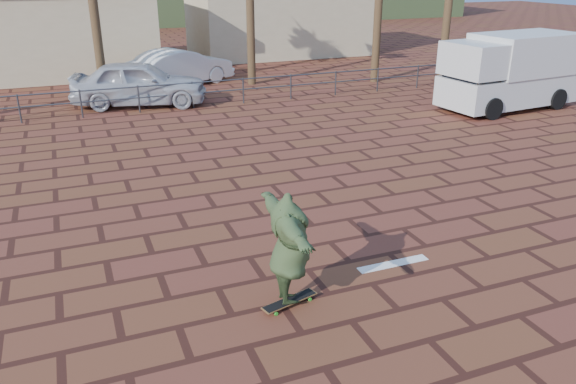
% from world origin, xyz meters
% --- Properties ---
extents(ground, '(120.00, 120.00, 0.00)m').
position_xyz_m(ground, '(0.00, 0.00, 0.00)').
color(ground, '#5F2B1F').
rests_on(ground, ground).
extents(paint_stripe, '(1.40, 0.22, 0.01)m').
position_xyz_m(paint_stripe, '(0.70, -1.20, 0.00)').
color(paint_stripe, white).
rests_on(paint_stripe, ground).
extents(guardrail, '(24.06, 0.06, 1.00)m').
position_xyz_m(guardrail, '(0.00, 12.00, 0.68)').
color(guardrail, '#47494F').
rests_on(guardrail, ground).
extents(building_west, '(12.60, 7.60, 4.50)m').
position_xyz_m(building_west, '(-6.00, 22.00, 2.28)').
color(building_west, beige).
rests_on(building_west, ground).
extents(building_east, '(10.60, 6.60, 5.00)m').
position_xyz_m(building_east, '(8.00, 24.00, 2.54)').
color(building_east, beige).
rests_on(building_east, ground).
extents(longboard, '(1.00, 0.46, 0.10)m').
position_xyz_m(longboard, '(-1.56, -1.74, 0.08)').
color(longboard, olive).
rests_on(longboard, ground).
extents(skateboarder, '(0.81, 2.33, 1.86)m').
position_xyz_m(skateboarder, '(-1.56, -1.74, 1.03)').
color(skateboarder, '#354726').
rests_on(skateboarder, longboard).
extents(campervan, '(5.43, 2.72, 2.72)m').
position_xyz_m(campervan, '(11.04, 7.60, 1.43)').
color(campervan, silver).
rests_on(campervan, ground).
extents(car_silver, '(5.39, 3.22, 1.72)m').
position_xyz_m(car_silver, '(-1.79, 13.17, 0.86)').
color(car_silver, silver).
rests_on(car_silver, ground).
extents(car_white, '(5.15, 3.45, 1.60)m').
position_xyz_m(car_white, '(0.47, 16.50, 0.80)').
color(car_white, white).
rests_on(car_white, ground).
extents(street_sign, '(0.47, 0.20, 2.40)m').
position_xyz_m(street_sign, '(12.00, 10.00, 1.67)').
color(street_sign, gray).
rests_on(street_sign, ground).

